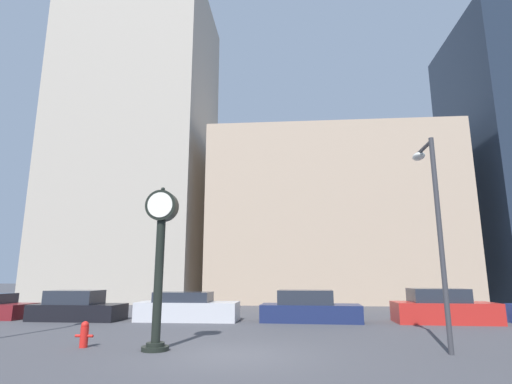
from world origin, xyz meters
TOP-DOWN VIEW (x-y plane):
  - ground_plane at (0.00, 0.00)m, footprint 200.00×200.00m
  - building_tall_tower at (-12.48, 24.00)m, footprint 12.82×12.00m
  - building_storefront_row at (5.14, 24.00)m, footprint 19.73×12.00m
  - street_clock at (-2.22, 0.46)m, footprint 0.91×0.76m
  - car_black at (-8.48, 7.76)m, footprint 4.22×1.93m
  - car_silver at (-3.23, 7.93)m, footprint 4.67×1.81m
  - car_navy at (2.42, 8.00)m, footprint 4.60×2.00m
  - car_red at (8.32, 7.99)m, footprint 4.35×2.04m
  - fire_hydrant_far at (-4.46, 0.77)m, footprint 0.53×0.23m
  - street_lamp_right at (5.77, 0.89)m, footprint 0.36×1.57m

SIDE VIEW (x-z plane):
  - ground_plane at x=0.00m, z-range 0.00..0.00m
  - fire_hydrant_far at x=-4.46m, z-range 0.01..0.74m
  - car_silver at x=-3.23m, z-range -0.09..1.22m
  - car_black at x=-8.48m, z-range -0.11..1.26m
  - car_navy at x=2.42m, z-range -0.12..1.29m
  - car_red at x=8.32m, z-range -0.12..1.37m
  - street_clock at x=-2.22m, z-range 0.50..5.16m
  - street_lamp_right at x=5.77m, z-range 1.02..7.04m
  - building_storefront_row at x=5.14m, z-range 0.00..13.72m
  - building_tall_tower at x=-12.48m, z-range 0.00..28.98m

